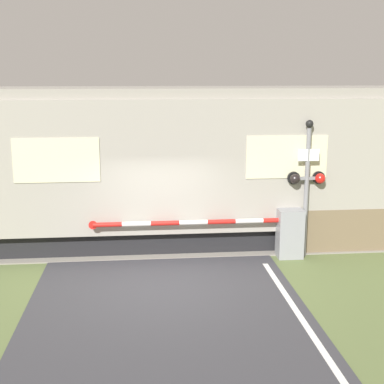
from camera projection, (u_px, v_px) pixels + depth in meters
ground_plane at (164, 285)px, 11.25m from camera, size 80.00×80.00×0.00m
track_bed at (159, 239)px, 14.32m from camera, size 36.00×3.20×0.13m
train at (271, 162)px, 14.17m from camera, size 19.44×3.05×4.02m
crossing_barrier at (275, 232)px, 12.79m from camera, size 5.07×0.44×1.19m
signal_post at (307, 181)px, 12.63m from camera, size 0.91×0.26×3.31m
roadside_fence at (352, 231)px, 13.20m from camera, size 2.58×0.06×1.10m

